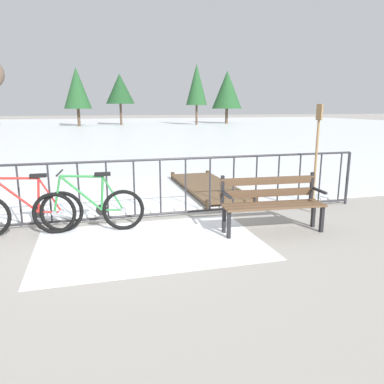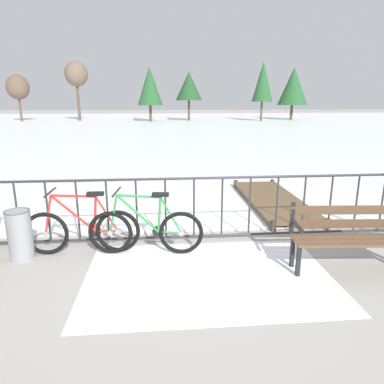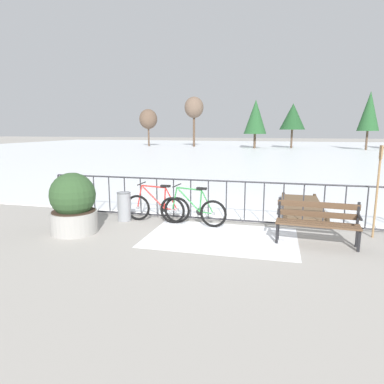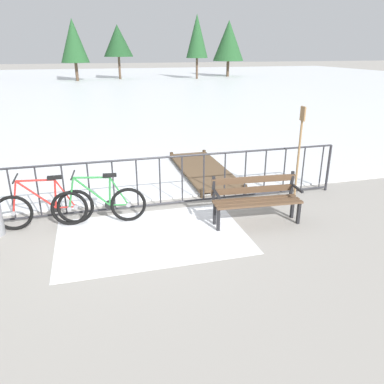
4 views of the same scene
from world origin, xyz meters
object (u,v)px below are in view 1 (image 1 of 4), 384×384
bicycle_second (90,209)px  oar_upright (317,152)px  park_bench (271,199)px  bicycle_near_railing (26,212)px

bicycle_second → oar_upright: bearing=0.5°
bicycle_second → oar_upright: 4.08m
bicycle_second → park_bench: size_ratio=1.05×
bicycle_second → oar_upright: (4.01, 0.03, 0.77)m
bicycle_near_railing → oar_upright: 5.01m
park_bench → oar_upright: 1.56m
bicycle_second → oar_upright: size_ratio=0.86×
bicycle_near_railing → oar_upright: (4.95, -0.07, 0.77)m
bicycle_near_railing → bicycle_second: size_ratio=1.00×
bicycle_near_railing → park_bench: (3.72, -0.79, 0.14)m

